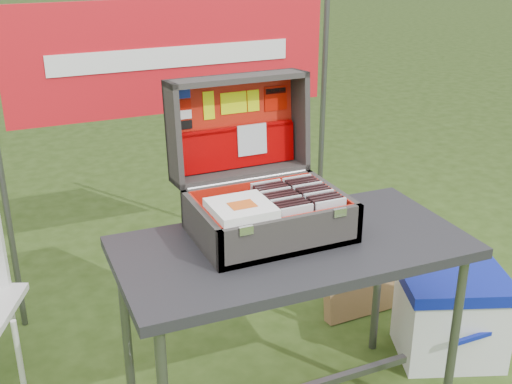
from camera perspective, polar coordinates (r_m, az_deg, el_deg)
name	(u,v)px	position (r m, az deg, el deg)	size (l,w,h in m)	color
table	(291,335)	(2.57, 3.09, -12.56)	(1.29, 0.64, 0.81)	#252528
table_top	(293,247)	(2.37, 3.28, -4.94)	(1.29, 0.64, 0.04)	#252528
table_leg_fr	(454,339)	(2.69, 17.20, -12.41)	(0.04, 0.04, 0.77)	#59595B
table_leg_bl	(127,339)	(2.63, -11.39, -12.67)	(0.04, 0.04, 0.77)	#59595B
table_leg_br	(378,278)	(3.03, 10.80, -7.51)	(0.04, 0.04, 0.77)	#59595B
suitcase	(263,162)	(2.36, 0.62, 2.71)	(0.56, 0.56, 0.54)	#46423F
suitcase_base_bottom	(269,232)	(2.41, 1.19, -3.56)	(0.56, 0.40, 0.02)	#46423F
suitcase_base_wall_front	(293,237)	(2.23, 3.27, -4.01)	(0.56, 0.02, 0.15)	#46423F
suitcase_base_wall_back	(249,198)	(2.54, -0.60, -0.57)	(0.56, 0.02, 0.15)	#46423F
suitcase_base_wall_left	(201,229)	(2.29, -4.90, -3.30)	(0.02, 0.40, 0.15)	#46423F
suitcase_base_wall_right	(332,205)	(2.50, 6.79, -1.13)	(0.02, 0.40, 0.15)	#46423F
suitcase_liner_floor	(269,228)	(2.41, 1.19, -3.26)	(0.52, 0.36, 0.01)	red
suitcase_latch_left	(246,230)	(2.13, -0.89, -3.44)	(0.05, 0.01, 0.03)	silver
suitcase_latch_right	(340,212)	(2.28, 7.46, -1.81)	(0.05, 0.01, 0.03)	silver
suitcase_hinge	(248,180)	(2.52, -0.71, 1.09)	(0.02, 0.02, 0.50)	silver
suitcase_lid_back	(233,124)	(2.60, -2.08, 6.09)	(0.56, 0.40, 0.02)	#46423F
suitcase_lid_rim_far	(237,79)	(2.51, -1.71, 10.05)	(0.56, 0.02, 0.15)	#46423F
suitcase_lid_rim_near	(241,173)	(2.59, -1.37, 1.74)	(0.56, 0.02, 0.15)	#46423F
suitcase_lid_rim_left	(173,135)	(2.45, -7.36, 5.06)	(0.02, 0.40, 0.15)	#46423F
suitcase_lid_rim_right	(299,119)	(2.65, 3.87, 6.49)	(0.02, 0.40, 0.15)	#46423F
suitcase_lid_liner	(234,124)	(2.59, -1.96, 6.03)	(0.51, 0.35, 0.01)	red
suitcase_liner_wall_front	(291,232)	(2.24, 3.11, -3.61)	(0.52, 0.01, 0.13)	red
suitcase_liner_wall_back	(251,197)	(2.53, -0.48, -0.45)	(0.52, 0.01, 0.13)	red
suitcase_liner_wall_left	(205,226)	(2.29, -4.58, -2.99)	(0.01, 0.36, 0.13)	red
suitcase_liner_wall_right	(329,203)	(2.49, 6.52, -0.95)	(0.01, 0.36, 0.13)	red
suitcase_lid_pocket	(237,148)	(2.59, -1.72, 3.95)	(0.50, 0.16, 0.03)	#9A0001
suitcase_pocket_edge	(237,129)	(2.57, -1.74, 5.65)	(0.49, 0.02, 0.02)	#9A0001
suitcase_pocket_cd	(252,140)	(2.59, -0.36, 4.68)	(0.12, 0.12, 0.01)	silver
lid_sticker_cc_a	(183,94)	(2.49, -6.48, 8.65)	(0.05, 0.03, 0.00)	#1933B2
lid_sticker_cc_b	(184,104)	(2.49, -6.41, 7.75)	(0.05, 0.03, 0.00)	#BD0F01
lid_sticker_cc_c	(185,115)	(2.50, -6.35, 6.85)	(0.05, 0.03, 0.00)	white
lid_sticker_cc_d	(185,125)	(2.51, -6.29, 5.95)	(0.05, 0.03, 0.00)	black
lid_card_neon_tall	(209,106)	(2.53, -4.22, 7.67)	(0.04, 0.11, 0.00)	#D6EE09
lid_card_neon_main	(234,103)	(2.56, -2.00, 7.93)	(0.11, 0.08, 0.00)	#D6EE09
lid_card_neon_small	(253,101)	(2.59, -0.24, 8.12)	(0.05, 0.08, 0.00)	#D6EE09
lid_sticker_band	(276,98)	(2.64, 1.77, 8.33)	(0.10, 0.10, 0.00)	#BD0F01
lid_sticker_band_bar	(276,91)	(2.63, 1.75, 8.98)	(0.09, 0.02, 0.00)	black
cd_left_0	(297,225)	(2.26, 3.65, -2.94)	(0.12, 0.01, 0.14)	silver
cd_left_1	(294,222)	(2.28, 3.40, -2.72)	(0.12, 0.01, 0.14)	black
cd_left_2	(291,220)	(2.30, 3.15, -2.51)	(0.12, 0.01, 0.14)	black
cd_left_3	(288,218)	(2.32, 2.90, -2.30)	(0.12, 0.01, 0.14)	black
cd_left_4	(286,215)	(2.34, 2.66, -2.10)	(0.12, 0.01, 0.14)	silver
cd_left_5	(283,213)	(2.35, 2.42, -1.90)	(0.12, 0.01, 0.14)	black
cd_left_6	(280,211)	(2.37, 2.19, -1.70)	(0.12, 0.01, 0.14)	black
cd_left_7	(278,209)	(2.39, 1.96, -1.50)	(0.12, 0.01, 0.14)	black
cd_left_8	(275,207)	(2.41, 1.73, -1.31)	(0.12, 0.01, 0.14)	silver
cd_left_9	(273,205)	(2.43, 1.51, -1.12)	(0.12, 0.01, 0.14)	black
cd_left_10	(270,202)	(2.44, 1.29, -0.94)	(0.12, 0.01, 0.14)	black
cd_left_11	(268,200)	(2.46, 1.07, -0.75)	(0.12, 0.01, 0.14)	black
cd_left_12	(266,198)	(2.48, 0.85, -0.57)	(0.12, 0.01, 0.14)	silver
cd_right_0	(330,218)	(2.33, 6.61, -2.35)	(0.12, 0.01, 0.14)	silver
cd_right_1	(327,216)	(2.34, 6.34, -2.14)	(0.12, 0.01, 0.14)	black
cd_right_2	(324,214)	(2.36, 6.07, -1.94)	(0.12, 0.01, 0.14)	black
cd_right_3	(321,212)	(2.38, 5.81, -1.75)	(0.12, 0.01, 0.14)	black
cd_right_4	(318,209)	(2.39, 5.55, -1.55)	(0.12, 0.01, 0.14)	silver
cd_right_5	(315,207)	(2.41, 5.30, -1.36)	(0.12, 0.01, 0.14)	black
cd_right_6	(313,205)	(2.43, 5.05, -1.17)	(0.12, 0.01, 0.14)	black
cd_right_7	(310,203)	(2.45, 4.80, -0.98)	(0.12, 0.01, 0.14)	black
cd_right_8	(307,201)	(2.46, 4.56, -0.80)	(0.12, 0.01, 0.14)	silver
cd_right_9	(304,199)	(2.48, 4.32, -0.62)	(0.12, 0.01, 0.14)	black
cd_right_10	(302,197)	(2.50, 4.08, -0.44)	(0.12, 0.01, 0.14)	black
cd_right_11	(299,195)	(2.52, 3.85, -0.26)	(0.12, 0.01, 0.14)	black
cd_right_12	(297,193)	(2.54, 3.62, -0.09)	(0.12, 0.01, 0.14)	silver
songbook_0	(241,211)	(2.24, -1.33, -1.72)	(0.21, 0.21, 0.01)	white
songbook_1	(241,210)	(2.23, -1.33, -1.61)	(0.21, 0.21, 0.01)	white
songbook_2	(241,209)	(2.23, -1.33, -1.49)	(0.21, 0.21, 0.01)	white
songbook_3	(241,207)	(2.23, -1.33, -1.37)	(0.21, 0.21, 0.01)	white
songbook_4	(241,206)	(2.23, -1.33, -1.25)	(0.21, 0.21, 0.01)	white
songbook_5	(241,205)	(2.23, -1.33, -1.13)	(0.21, 0.21, 0.01)	white
songbook_graphic	(242,205)	(2.22, -1.24, -1.13)	(0.09, 0.07, 0.00)	#D85919
cooler	(451,316)	(3.15, 16.94, -10.52)	(0.48, 0.36, 0.42)	white
cooler_body	(450,321)	(3.17, 16.88, -10.95)	(0.46, 0.34, 0.36)	white
cooler_lid	(456,282)	(3.06, 17.32, -7.64)	(0.48, 0.36, 0.06)	#0D1B93
cooler_handle	(481,335)	(3.03, 19.35, -11.94)	(0.28, 0.02, 0.02)	#0D1B93
chair_leg_fr	(20,365)	(2.89, -20.21, -14.20)	(0.02, 0.02, 0.42)	silver
chair_leg_br	(14,324)	(3.16, -20.74, -10.92)	(0.02, 0.02, 0.42)	silver
chair_upright_right	(0,241)	(2.99, -21.82, -4.09)	(0.02, 0.02, 0.40)	silver
cardboard_box	(362,274)	(3.38, 9.37, -7.18)	(0.43, 0.07, 0.45)	#A47451
banner_post_left	(0,168)	(3.18, -21.80, 1.99)	(0.03, 0.03, 1.70)	#59595B
banner_post_right	(322,126)	(3.63, 5.90, 5.89)	(0.03, 0.03, 1.70)	#59595B
banner	(173,57)	(3.19, -7.38, 11.84)	(1.60, 0.01, 0.55)	red
banner_text	(174,57)	(3.18, -7.32, 11.81)	(1.20, 0.00, 0.10)	white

